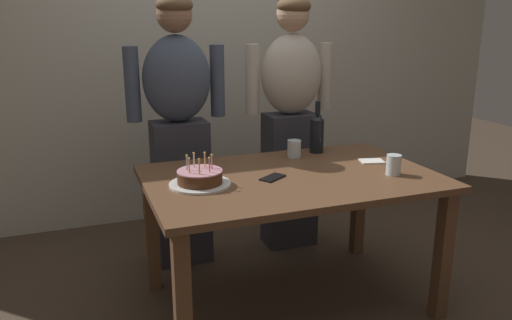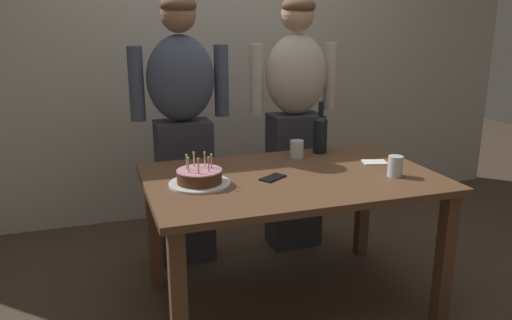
{
  "view_description": "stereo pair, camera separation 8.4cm",
  "coord_description": "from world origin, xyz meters",
  "px_view_note": "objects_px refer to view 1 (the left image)",
  "views": [
    {
      "loc": [
        -1.05,
        -2.3,
        1.53
      ],
      "look_at": [
        -0.19,
        0.0,
        0.84
      ],
      "focal_mm": 35.46,
      "sensor_mm": 36.0,
      "label": 1
    },
    {
      "loc": [
        -0.97,
        -2.33,
        1.53
      ],
      "look_at": [
        -0.19,
        0.0,
        0.84
      ],
      "focal_mm": 35.46,
      "sensor_mm": 36.0,
      "label": 2
    }
  ],
  "objects_px": {
    "water_glass_far": "(294,149)",
    "cell_phone": "(273,178)",
    "birthday_cake": "(200,178)",
    "wine_bottle": "(317,132)",
    "person_woman_cardigan": "(291,121)",
    "napkin_stack": "(372,161)",
    "water_glass_near": "(394,165)",
    "person_man_bearded": "(179,129)"
  },
  "relations": [
    {
      "from": "water_glass_near",
      "to": "water_glass_far",
      "type": "distance_m",
      "value": 0.61
    },
    {
      "from": "water_glass_far",
      "to": "person_woman_cardigan",
      "type": "bearing_deg",
      "value": 68.92
    },
    {
      "from": "water_glass_near",
      "to": "person_man_bearded",
      "type": "distance_m",
      "value": 1.3
    },
    {
      "from": "birthday_cake",
      "to": "napkin_stack",
      "type": "height_order",
      "value": "birthday_cake"
    },
    {
      "from": "napkin_stack",
      "to": "person_woman_cardigan",
      "type": "height_order",
      "value": "person_woman_cardigan"
    },
    {
      "from": "birthday_cake",
      "to": "water_glass_near",
      "type": "distance_m",
      "value": 1.01
    },
    {
      "from": "birthday_cake",
      "to": "water_glass_near",
      "type": "relative_size",
      "value": 2.84
    },
    {
      "from": "water_glass_far",
      "to": "wine_bottle",
      "type": "xyz_separation_m",
      "value": [
        0.17,
        0.05,
        0.07
      ]
    },
    {
      "from": "water_glass_near",
      "to": "person_woman_cardigan",
      "type": "xyz_separation_m",
      "value": [
        -0.19,
        0.9,
        0.08
      ]
    },
    {
      "from": "person_man_bearded",
      "to": "birthday_cake",
      "type": "bearing_deg",
      "value": 85.83
    },
    {
      "from": "napkin_stack",
      "to": "person_woman_cardigan",
      "type": "bearing_deg",
      "value": 108.77
    },
    {
      "from": "wine_bottle",
      "to": "napkin_stack",
      "type": "height_order",
      "value": "wine_bottle"
    },
    {
      "from": "napkin_stack",
      "to": "water_glass_far",
      "type": "bearing_deg",
      "value": 145.88
    },
    {
      "from": "water_glass_near",
      "to": "person_woman_cardigan",
      "type": "height_order",
      "value": "person_woman_cardigan"
    },
    {
      "from": "water_glass_far",
      "to": "cell_phone",
      "type": "relative_size",
      "value": 0.7
    },
    {
      "from": "birthday_cake",
      "to": "napkin_stack",
      "type": "bearing_deg",
      "value": 3.75
    },
    {
      "from": "cell_phone",
      "to": "person_woman_cardigan",
      "type": "relative_size",
      "value": 0.09
    },
    {
      "from": "napkin_stack",
      "to": "cell_phone",
      "type": "bearing_deg",
      "value": -172.16
    },
    {
      "from": "birthday_cake",
      "to": "water_glass_near",
      "type": "height_order",
      "value": "birthday_cake"
    },
    {
      "from": "wine_bottle",
      "to": "person_man_bearded",
      "type": "xyz_separation_m",
      "value": [
        -0.77,
        0.34,
        0.01
      ]
    },
    {
      "from": "cell_phone",
      "to": "napkin_stack",
      "type": "height_order",
      "value": "same"
    },
    {
      "from": "birthday_cake",
      "to": "person_woman_cardigan",
      "type": "bearing_deg",
      "value": 41.65
    },
    {
      "from": "cell_phone",
      "to": "person_woman_cardigan",
      "type": "xyz_separation_m",
      "value": [
        0.43,
        0.74,
        0.13
      ]
    },
    {
      "from": "birthday_cake",
      "to": "person_woman_cardigan",
      "type": "distance_m",
      "value": 1.08
    },
    {
      "from": "birthday_cake",
      "to": "wine_bottle",
      "type": "xyz_separation_m",
      "value": [
        0.82,
        0.37,
        0.09
      ]
    },
    {
      "from": "person_man_bearded",
      "to": "person_woman_cardigan",
      "type": "bearing_deg",
      "value": -180.0
    },
    {
      "from": "water_glass_far",
      "to": "napkin_stack",
      "type": "bearing_deg",
      "value": -34.12
    },
    {
      "from": "birthday_cake",
      "to": "napkin_stack",
      "type": "relative_size",
      "value": 2.32
    },
    {
      "from": "napkin_stack",
      "to": "wine_bottle",
      "type": "bearing_deg",
      "value": 123.08
    },
    {
      "from": "cell_phone",
      "to": "person_woman_cardigan",
      "type": "bearing_deg",
      "value": 26.64
    },
    {
      "from": "person_woman_cardigan",
      "to": "birthday_cake",
      "type": "bearing_deg",
      "value": 41.65
    },
    {
      "from": "birthday_cake",
      "to": "person_man_bearded",
      "type": "bearing_deg",
      "value": 85.83
    },
    {
      "from": "cell_phone",
      "to": "water_glass_far",
      "type": "bearing_deg",
      "value": 17.89
    },
    {
      "from": "cell_phone",
      "to": "person_man_bearded",
      "type": "relative_size",
      "value": 0.09
    },
    {
      "from": "water_glass_far",
      "to": "cell_phone",
      "type": "bearing_deg",
      "value": -128.92
    },
    {
      "from": "birthday_cake",
      "to": "wine_bottle",
      "type": "relative_size",
      "value": 0.96
    },
    {
      "from": "wine_bottle",
      "to": "birthday_cake",
      "type": "bearing_deg",
      "value": -155.73
    },
    {
      "from": "wine_bottle",
      "to": "person_woman_cardigan",
      "type": "height_order",
      "value": "person_woman_cardigan"
    },
    {
      "from": "wine_bottle",
      "to": "cell_phone",
      "type": "bearing_deg",
      "value": -138.76
    },
    {
      "from": "water_glass_near",
      "to": "cell_phone",
      "type": "bearing_deg",
      "value": 165.46
    },
    {
      "from": "water_glass_far",
      "to": "napkin_stack",
      "type": "height_order",
      "value": "water_glass_far"
    },
    {
      "from": "cell_phone",
      "to": "person_man_bearded",
      "type": "xyz_separation_m",
      "value": [
        -0.32,
        0.74,
        0.13
      ]
    }
  ]
}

